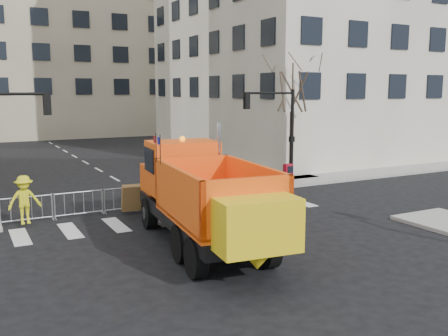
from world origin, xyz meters
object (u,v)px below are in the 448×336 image
cop_b (161,188)px  newspaper_box (288,174)px  cop_a (151,201)px  plow_truck (203,194)px  worker (24,200)px  cop_c (179,190)px

cop_b → newspaper_box: 8.65m
cop_a → cop_b: (0.99, 1.41, 0.22)m
cop_a → cop_b: size_ratio=0.79×
plow_truck → worker: 7.58m
cop_c → newspaper_box: 8.40m
newspaper_box → worker: bearing=-163.4°
plow_truck → cop_c: bearing=-7.1°
cop_c → worker: worker is taller
plow_truck → newspaper_box: bearing=-42.9°
cop_a → newspaper_box: bearing=-162.4°
worker → newspaper_box: 14.31m
worker → newspaper_box: size_ratio=1.75×
plow_truck → cop_b: (0.64, 5.77, -0.82)m
plow_truck → worker: bearing=48.6°
cop_a → worker: bearing=-17.1°
plow_truck → cop_a: 4.49m
worker → plow_truck: bearing=-53.0°
plow_truck → newspaper_box: (9.03, 7.84, -1.15)m
cop_a → newspaper_box: 10.00m
cop_c → newspaper_box: cop_c is taller
cop_a → worker: (-4.75, 1.21, 0.29)m
plow_truck → cop_c: (1.16, 4.91, -0.82)m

